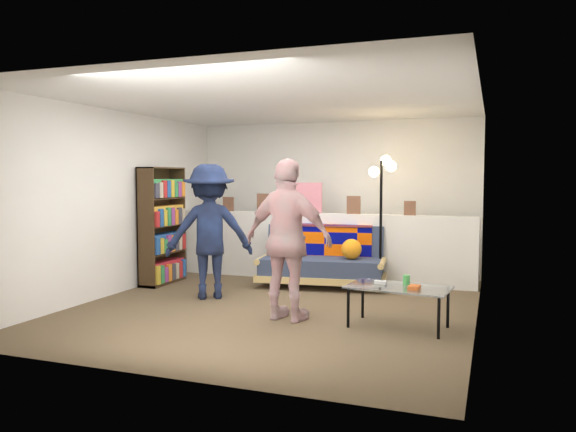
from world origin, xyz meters
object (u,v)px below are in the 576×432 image
Objects in this scene: coffee_table at (399,289)px; floor_lamp at (383,194)px; person_right at (288,240)px; bookshelf at (162,229)px; person_left at (209,231)px; futon_sofa at (324,261)px.

floor_lamp is (-0.56, 2.01, 0.90)m from coffee_table.
person_right is (-1.16, -0.11, 0.47)m from coffee_table.
person_right is (2.43, -1.36, 0.09)m from bookshelf.
floor_lamp is at bearing 105.42° from coffee_table.
floor_lamp reaches higher than person_left.
person_left is at bearing 166.24° from coffee_table.
person_left is (1.11, -0.64, 0.07)m from bookshelf.
person_left is (-1.14, -1.23, 0.49)m from futon_sofa.
coffee_table is at bearing 135.31° from person_left.
person_right reaches higher than person_left.
floor_lamp is 1.06× the size of person_right.
floor_lamp is at bearing 12.48° from futon_sofa.
coffee_table is (3.59, -1.25, -0.38)m from bookshelf.
floor_lamp is (3.04, 0.77, 0.52)m from bookshelf.
person_left is (-1.93, -1.41, -0.45)m from floor_lamp.
futon_sofa is at bearing -74.77° from person_right.
bookshelf is 0.91× the size of floor_lamp.
futon_sofa is 1.09× the size of person_left.
futon_sofa reaches higher than coffee_table.
bookshelf is at bearing -60.97° from person_left.
floor_lamp reaches higher than coffee_table.
bookshelf reaches higher than coffee_table.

